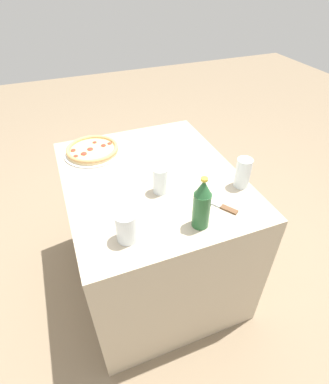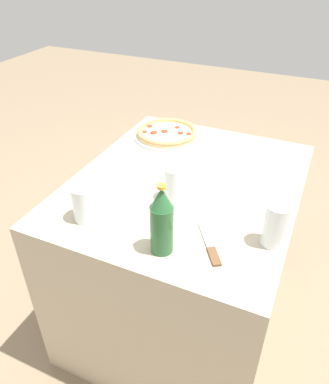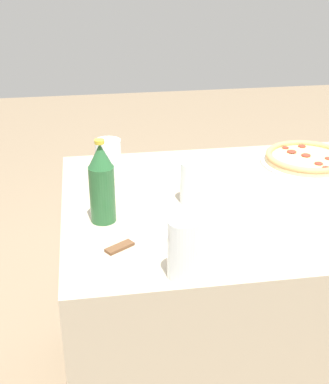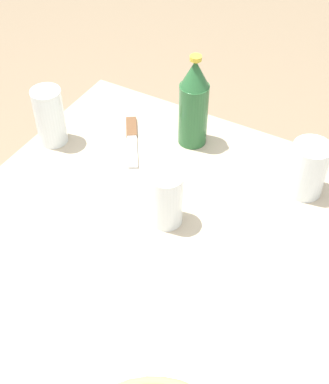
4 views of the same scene
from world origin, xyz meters
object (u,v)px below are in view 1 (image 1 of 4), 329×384
glass_red_wine (127,227)px  knife (219,205)px  pizza_veggie (93,150)px  beer_bottle (202,204)px  glass_mango_juice (243,174)px  glass_water (160,181)px

glass_red_wine → knife: bearing=-85.0°
pizza_veggie → glass_red_wine: 0.65m
pizza_veggie → beer_bottle: size_ratio=1.33×
pizza_veggie → knife: (-0.61, -0.41, -0.01)m
pizza_veggie → glass_mango_juice: 0.78m
beer_bottle → glass_mango_juice: bearing=-61.1°
pizza_veggie → glass_water: 0.48m
glass_water → beer_bottle: bearing=-164.4°
pizza_veggie → glass_red_wine: bearing=-179.5°
glass_mango_juice → knife: (-0.09, 0.16, -0.06)m
glass_water → beer_bottle: 0.26m
glass_red_wine → glass_water: 0.30m
glass_red_wine → glass_mango_juice: glass_mango_juice is taller
glass_water → knife: 0.27m
glass_mango_juice → beer_bottle: bearing=118.9°
pizza_veggie → glass_red_wine: size_ratio=2.48×
glass_mango_juice → glass_water: 0.37m
glass_red_wine → knife: (0.04, -0.41, -0.05)m
glass_red_wine → beer_bottle: 0.29m
glass_mango_juice → beer_bottle: (-0.16, 0.29, 0.04)m
glass_water → glass_mango_juice: bearing=-104.7°
glass_mango_juice → glass_red_wine: bearing=102.4°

